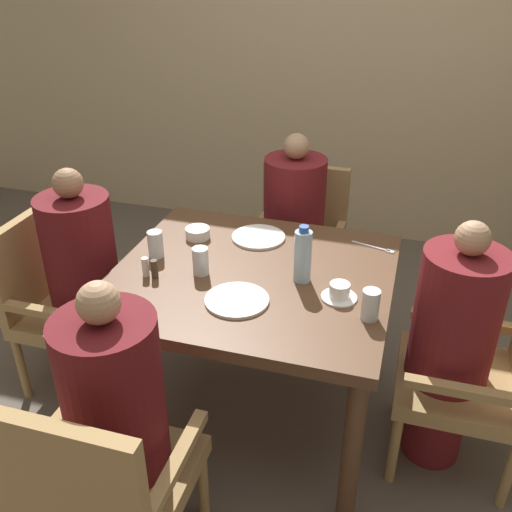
# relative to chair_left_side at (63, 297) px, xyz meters

# --- Properties ---
(ground_plane) EXTENTS (16.00, 16.00, 0.00)m
(ground_plane) POSITION_rel_chair_left_side_xyz_m (0.94, 0.00, -0.47)
(ground_plane) COLOR #60564C
(wall_back) EXTENTS (8.00, 0.06, 2.80)m
(wall_back) POSITION_rel_chair_left_side_xyz_m (0.94, 2.05, 0.93)
(wall_back) COLOR #C6B289
(wall_back) RESTS_ON ground_plane
(dining_table) EXTENTS (1.13, 1.02, 0.76)m
(dining_table) POSITION_rel_chair_left_side_xyz_m (0.94, 0.00, 0.20)
(dining_table) COLOR brown
(dining_table) RESTS_ON ground_plane
(chair_left_side) EXTENTS (0.49, 0.49, 0.86)m
(chair_left_side) POSITION_rel_chair_left_side_xyz_m (0.00, 0.00, 0.00)
(chair_left_side) COLOR #A88451
(chair_left_side) RESTS_ON ground_plane
(diner_in_left_chair) EXTENTS (0.32, 0.32, 1.12)m
(diner_in_left_chair) POSITION_rel_chair_left_side_xyz_m (0.14, 0.00, 0.11)
(diner_in_left_chair) COLOR #5B1419
(diner_in_left_chair) RESTS_ON ground_plane
(chair_far_side) EXTENTS (0.49, 0.49, 0.86)m
(chair_far_side) POSITION_rel_chair_left_side_xyz_m (0.94, 0.89, 0.00)
(chair_far_side) COLOR #A88451
(chair_far_side) RESTS_ON ground_plane
(diner_in_far_chair) EXTENTS (0.32, 0.32, 1.12)m
(diner_in_far_chair) POSITION_rel_chair_left_side_xyz_m (0.94, 0.76, 0.11)
(diner_in_far_chair) COLOR maroon
(diner_in_far_chair) RESTS_ON ground_plane
(chair_right_side) EXTENTS (0.49, 0.49, 0.86)m
(chair_right_side) POSITION_rel_chair_left_side_xyz_m (1.89, 0.00, 0.00)
(chair_right_side) COLOR #A88451
(chair_right_side) RESTS_ON ground_plane
(diner_in_right_chair) EXTENTS (0.32, 0.32, 1.10)m
(diner_in_right_chair) POSITION_rel_chair_left_side_xyz_m (1.75, 0.00, 0.10)
(diner_in_right_chair) COLOR maroon
(diner_in_right_chair) RESTS_ON ground_plane
(chair_near_corner) EXTENTS (0.49, 0.49, 0.86)m
(chair_near_corner) POSITION_rel_chair_left_side_xyz_m (0.72, -0.89, 0.00)
(chair_near_corner) COLOR #A88451
(chair_near_corner) RESTS_ON ground_plane
(diner_in_near_chair) EXTENTS (0.32, 0.32, 1.12)m
(diner_in_near_chair) POSITION_rel_chair_left_side_xyz_m (0.72, -0.76, 0.11)
(diner_in_near_chair) COLOR #5B1419
(diner_in_near_chair) RESTS_ON ground_plane
(plate_main_left) EXTENTS (0.24, 0.24, 0.01)m
(plate_main_left) POSITION_rel_chair_left_side_xyz_m (0.88, 0.30, 0.30)
(plate_main_left) COLOR white
(plate_main_left) RESTS_ON dining_table
(plate_main_right) EXTENTS (0.24, 0.24, 0.01)m
(plate_main_right) POSITION_rel_chair_left_side_xyz_m (0.95, -0.22, 0.30)
(plate_main_right) COLOR white
(plate_main_right) RESTS_ON dining_table
(teacup_with_saucer) EXTENTS (0.14, 0.14, 0.06)m
(teacup_with_saucer) POSITION_rel_chair_left_side_xyz_m (1.31, -0.09, 0.32)
(teacup_with_saucer) COLOR white
(teacup_with_saucer) RESTS_ON dining_table
(bowl_small) EXTENTS (0.11, 0.11, 0.05)m
(bowl_small) POSITION_rel_chair_left_side_xyz_m (0.62, 0.23, 0.32)
(bowl_small) COLOR white
(bowl_small) RESTS_ON dining_table
(water_bottle) EXTENTS (0.07, 0.07, 0.24)m
(water_bottle) POSITION_rel_chair_left_side_xyz_m (1.15, -0.00, 0.41)
(water_bottle) COLOR #A3C6DB
(water_bottle) RESTS_ON dining_table
(glass_tall_near) EXTENTS (0.06, 0.06, 0.12)m
(glass_tall_near) POSITION_rel_chair_left_side_xyz_m (0.75, -0.07, 0.35)
(glass_tall_near) COLOR silver
(glass_tall_near) RESTS_ON dining_table
(glass_tall_mid) EXTENTS (0.06, 0.06, 0.12)m
(glass_tall_mid) POSITION_rel_chair_left_side_xyz_m (0.51, 0.01, 0.35)
(glass_tall_mid) COLOR silver
(glass_tall_mid) RESTS_ON dining_table
(glass_tall_far) EXTENTS (0.06, 0.06, 0.12)m
(glass_tall_far) POSITION_rel_chair_left_side_xyz_m (1.44, -0.19, 0.35)
(glass_tall_far) COLOR silver
(glass_tall_far) RESTS_ON dining_table
(salt_shaker) EXTENTS (0.03, 0.03, 0.08)m
(salt_shaker) POSITION_rel_chair_left_side_xyz_m (0.54, -0.15, 0.34)
(salt_shaker) COLOR white
(salt_shaker) RESTS_ON dining_table
(pepper_shaker) EXTENTS (0.03, 0.03, 0.08)m
(pepper_shaker) POSITION_rel_chair_left_side_xyz_m (0.58, -0.15, 0.34)
(pepper_shaker) COLOR #4C3D2D
(pepper_shaker) RESTS_ON dining_table
(fork_beside_plate) EXTENTS (0.19, 0.07, 0.00)m
(fork_beside_plate) POSITION_rel_chair_left_side_xyz_m (1.41, 0.35, 0.30)
(fork_beside_plate) COLOR silver
(fork_beside_plate) RESTS_ON dining_table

